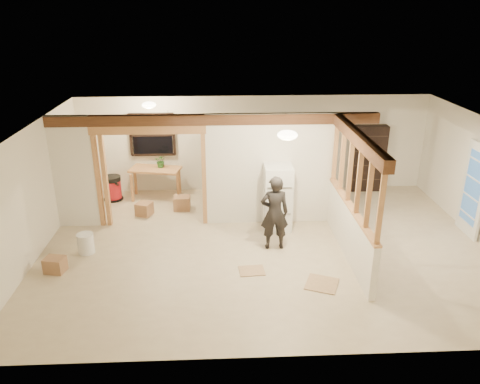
{
  "coord_description": "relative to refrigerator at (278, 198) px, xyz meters",
  "views": [
    {
      "loc": [
        -0.92,
        -8.47,
        4.62
      ],
      "look_at": [
        -0.5,
        0.4,
        1.05
      ],
      "focal_mm": 35.0,
      "sensor_mm": 36.0,
      "label": 1
    }
  ],
  "objects": [
    {
      "name": "bookshelf",
      "position": [
        2.64,
        2.18,
        0.15
      ],
      "size": [
        0.88,
        0.29,
        1.75
      ],
      "primitive_type": "cube",
      "color": "black",
      "rests_on": "floor"
    },
    {
      "name": "ceiling",
      "position": [
        -0.34,
        -0.85,
        1.77
      ],
      "size": [
        9.0,
        6.5,
        0.01
      ],
      "primitive_type": "cube",
      "color": "white"
    },
    {
      "name": "hanging_bulb",
      "position": [
        -2.34,
        0.75,
        1.45
      ],
      "size": [
        0.07,
        0.07,
        0.07
      ],
      "primitive_type": "ellipsoid",
      "color": "#FFD88C",
      "rests_on": "ceiling"
    },
    {
      "name": "wall_front",
      "position": [
        -0.34,
        -4.1,
        0.52
      ],
      "size": [
        9.0,
        0.01,
        2.5
      ],
      "primitive_type": "cube",
      "color": "silver",
      "rests_on": "floor"
    },
    {
      "name": "floor_panel_near",
      "position": [
        0.53,
        -2.31,
        -0.72
      ],
      "size": [
        0.7,
        0.7,
        0.02
      ],
      "primitive_type": "cube",
      "rotation": [
        0.0,
        0.0,
        -0.39
      ],
      "color": "tan",
      "rests_on": "floor"
    },
    {
      "name": "partition_left_stub",
      "position": [
        -4.39,
        0.35,
        0.52
      ],
      "size": [
        0.9,
        0.12,
        2.5
      ],
      "primitive_type": "cube",
      "color": "silver",
      "rests_on": "floor"
    },
    {
      "name": "floor",
      "position": [
        -0.34,
        -0.85,
        -0.73
      ],
      "size": [
        9.0,
        6.5,
        0.01
      ],
      "primitive_type": "cube",
      "color": "beige",
      "rests_on": "ground"
    },
    {
      "name": "ceiling_dome_util",
      "position": [
        -2.84,
        1.45,
        1.75
      ],
      "size": [
        0.32,
        0.32,
        0.14
      ],
      "primitive_type": "ellipsoid",
      "color": "#FFEABF",
      "rests_on": "ceiling"
    },
    {
      "name": "header_beam_back",
      "position": [
        -1.34,
        0.35,
        1.65
      ],
      "size": [
        7.0,
        0.18,
        0.22
      ],
      "primitive_type": "cube",
      "color": "#54311D",
      "rests_on": "ceiling"
    },
    {
      "name": "stud_partition",
      "position": [
        1.26,
        -1.25,
        0.93
      ],
      "size": [
        0.14,
        3.2,
        1.32
      ],
      "primitive_type": "cube",
      "color": "tan",
      "rests_on": "pony_wall"
    },
    {
      "name": "header_beam_right",
      "position": [
        1.26,
        -1.25,
        1.65
      ],
      "size": [
        0.18,
        3.3,
        0.22
      ],
      "primitive_type": "cube",
      "color": "#54311D",
      "rests_on": "ceiling"
    },
    {
      "name": "pony_wall",
      "position": [
        1.26,
        -1.25,
        -0.23
      ],
      "size": [
        0.12,
        3.2,
        1.0
      ],
      "primitive_type": "cube",
      "color": "silver",
      "rests_on": "floor"
    },
    {
      "name": "french_door",
      "position": [
        4.08,
        -0.45,
        0.27
      ],
      "size": [
        0.12,
        0.86,
        2.0
      ],
      "primitive_type": "cube",
      "color": "white",
      "rests_on": "floor"
    },
    {
      "name": "wall_left",
      "position": [
        -4.84,
        -0.85,
        0.52
      ],
      "size": [
        0.01,
        6.5,
        2.5
      ],
      "primitive_type": "cube",
      "color": "silver",
      "rests_on": "floor"
    },
    {
      "name": "bucket",
      "position": [
        -3.94,
        -0.95,
        -0.52
      ],
      "size": [
        0.42,
        0.42,
        0.41
      ],
      "primitive_type": "cylinder",
      "rotation": [
        0.0,
        0.0,
        -0.4
      ],
      "color": "white",
      "rests_on": "floor"
    },
    {
      "name": "ceiling_dome_main",
      "position": [
        -0.04,
        -1.35,
        1.75
      ],
      "size": [
        0.36,
        0.36,
        0.16
      ],
      "primitive_type": "ellipsoid",
      "color": "#FFEABF",
      "rests_on": "ceiling"
    },
    {
      "name": "window_back",
      "position": [
        -2.94,
        2.32,
        0.82
      ],
      "size": [
        1.12,
        0.1,
        1.1
      ],
      "primitive_type": "cube",
      "color": "black",
      "rests_on": "wall_back"
    },
    {
      "name": "partition_center",
      "position": [
        -0.14,
        0.35,
        0.52
      ],
      "size": [
        2.8,
        0.12,
        2.5
      ],
      "primitive_type": "cube",
      "color": "silver",
      "rests_on": "floor"
    },
    {
      "name": "work_table",
      "position": [
        -2.87,
        1.92,
        -0.33
      ],
      "size": [
        1.35,
        0.87,
        0.79
      ],
      "primitive_type": "cube",
      "rotation": [
        0.0,
        0.0,
        -0.21
      ],
      "color": "tan",
      "rests_on": "floor"
    },
    {
      "name": "doorway_frame",
      "position": [
        -2.74,
        0.35,
        0.37
      ],
      "size": [
        2.46,
        0.14,
        2.2
      ],
      "primitive_type": "cube",
      "color": "tan",
      "rests_on": "floor"
    },
    {
      "name": "box_util_b",
      "position": [
        -3.04,
        0.83,
        -0.57
      ],
      "size": [
        0.43,
        0.43,
        0.31
      ],
      "primitive_type": "cube",
      "rotation": [
        0.0,
        0.0,
        -0.39
      ],
      "color": "#996C4A",
      "rests_on": "floor"
    },
    {
      "name": "floor_panel_far",
      "position": [
        -0.68,
        -1.8,
        -0.72
      ],
      "size": [
        0.5,
        0.41,
        0.02
      ],
      "primitive_type": "cube",
      "rotation": [
        0.0,
        0.0,
        0.07
      ],
      "color": "tan",
      "rests_on": "floor"
    },
    {
      "name": "refrigerator",
      "position": [
        0.0,
        0.0,
        0.0
      ],
      "size": [
        0.6,
        0.58,
        1.45
      ],
      "primitive_type": "cube",
      "color": "white",
      "rests_on": "floor"
    },
    {
      "name": "woman",
      "position": [
        -0.17,
        -0.9,
        0.05
      ],
      "size": [
        0.57,
        0.38,
        1.54
      ],
      "primitive_type": "imported",
      "rotation": [
        0.0,
        0.0,
        3.15
      ],
      "color": "black",
      "rests_on": "floor"
    },
    {
      "name": "box_front",
      "position": [
        -4.33,
        -1.64,
        -0.58
      ],
      "size": [
        0.4,
        0.35,
        0.29
      ],
      "primitive_type": "cube",
      "rotation": [
        0.0,
        0.0,
        -0.2
      ],
      "color": "#996C4A",
      "rests_on": "floor"
    },
    {
      "name": "box_util_a",
      "position": [
        -2.17,
        1.11,
        -0.56
      ],
      "size": [
        0.39,
        0.34,
        0.33
      ],
      "primitive_type": "cube",
      "rotation": [
        0.0,
        0.0,
        -0.01
      ],
      "color": "#996C4A",
      "rests_on": "floor"
    },
    {
      "name": "shop_vac",
      "position": [
        -3.96,
        1.79,
        -0.41
      ],
      "size": [
        0.61,
        0.61,
        0.64
      ],
      "primitive_type": "cylinder",
      "rotation": [
        0.0,
        0.0,
        0.3
      ],
      "color": "#A4151C",
      "rests_on": "floor"
    },
    {
      "name": "potted_plant",
      "position": [
        -2.72,
        2.0,
        0.23
      ],
      "size": [
        0.33,
        0.3,
        0.33
      ],
      "primitive_type": "imported",
      "rotation": [
        0.0,
        0.0,
        -0.14
      ],
      "color": "#266023",
      "rests_on": "work_table"
    },
    {
      "name": "wall_back",
      "position": [
        -0.34,
        2.4,
        0.52
      ],
      "size": [
        9.0,
        0.01,
        2.5
      ],
      "primitive_type": "cube",
      "color": "silver",
      "rests_on": "floor"
    }
  ]
}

